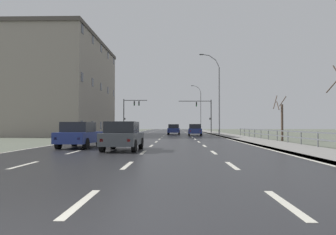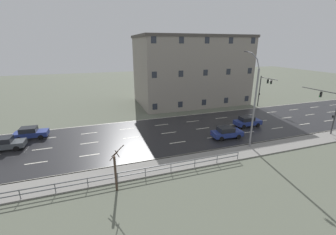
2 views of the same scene
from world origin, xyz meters
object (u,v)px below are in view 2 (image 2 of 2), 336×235
(traffic_signal_left, at_px, (264,87))
(car_mid_centre, at_px, (247,121))
(street_lamp_midground, at_px, (254,103))
(car_near_right, at_px, (31,133))
(car_far_right, at_px, (5,144))
(brick_building, at_px, (191,70))
(car_near_left, at_px, (227,132))
(traffic_signal_right, at_px, (329,105))

(traffic_signal_left, height_order, car_mid_centre, traffic_signal_left)
(street_lamp_midground, relative_size, car_near_right, 2.71)
(car_near_right, distance_m, car_far_right, 3.62)
(car_near_right, relative_size, brick_building, 0.19)
(car_near_left, height_order, brick_building, brick_building)
(brick_building, bearing_deg, car_mid_centre, 6.20)
(traffic_signal_left, bearing_deg, brick_building, -128.69)
(car_mid_centre, bearing_deg, brick_building, -172.65)
(street_lamp_midground, height_order, traffic_signal_right, street_lamp_midground)
(traffic_signal_right, height_order, traffic_signal_left, traffic_signal_left)
(car_near_right, bearing_deg, traffic_signal_left, 97.02)
(street_lamp_midground, distance_m, traffic_signal_right, 13.59)
(car_far_right, xyz_separation_m, car_near_left, (5.44, 27.06, 0.00))
(car_mid_centre, bearing_deg, street_lamp_midground, -35.04)
(car_near_right, relative_size, car_mid_centre, 1.01)
(car_near_left, bearing_deg, traffic_signal_left, 128.72)
(traffic_signal_left, relative_size, car_mid_centre, 1.50)
(car_mid_centre, bearing_deg, car_near_left, -61.24)
(car_near_right, height_order, car_near_left, same)
(street_lamp_midground, relative_size, brick_building, 0.50)
(car_near_left, bearing_deg, car_mid_centre, 120.27)
(traffic_signal_left, height_order, brick_building, brick_building)
(car_near_right, bearing_deg, car_far_right, -31.91)
(traffic_signal_right, distance_m, brick_building, 25.51)
(car_mid_centre, bearing_deg, traffic_signal_right, 59.77)
(street_lamp_midground, relative_size, traffic_signal_right, 1.89)
(car_far_right, height_order, car_near_left, same)
(traffic_signal_right, xyz_separation_m, car_far_right, (-8.01, -41.64, -3.22))
(traffic_signal_right, distance_m, car_near_right, 41.18)
(street_lamp_midground, distance_m, car_near_right, 28.93)
(traffic_signal_left, xyz_separation_m, car_mid_centre, (8.16, -9.64, -3.42))
(street_lamp_midground, xyz_separation_m, traffic_signal_left, (-14.30, 14.13, -1.30))
(car_far_right, height_order, car_mid_centre, same)
(car_mid_centre, relative_size, brick_building, 0.18)
(traffic_signal_right, xyz_separation_m, car_mid_centre, (-5.49, -9.00, -3.22))
(traffic_signal_left, relative_size, car_far_right, 1.50)
(traffic_signal_right, distance_m, traffic_signal_left, 13.67)
(traffic_signal_right, relative_size, traffic_signal_left, 0.97)
(traffic_signal_right, relative_size, car_near_right, 1.43)
(car_mid_centre, distance_m, brick_building, 18.54)
(traffic_signal_left, height_order, car_far_right, traffic_signal_left)
(car_far_right, relative_size, car_near_left, 0.99)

